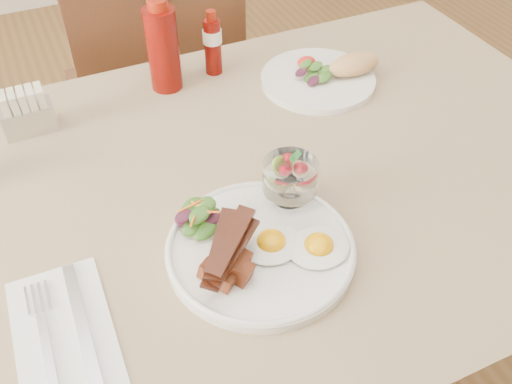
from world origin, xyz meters
The scene contains 12 objects.
table centered at (0.00, 0.00, 0.66)m, with size 1.33×0.88×0.75m.
chair_far centered at (0.00, 0.66, 0.52)m, with size 0.42×0.42×0.93m.
main_plate centered at (-0.07, -0.15, 0.76)m, with size 0.28×0.28×0.02m, color white.
fried_eggs centered at (-0.03, -0.18, 0.78)m, with size 0.16×0.13×0.03m.
bacon_potato_pile centered at (-0.13, -0.17, 0.80)m, with size 0.11×0.12×0.06m.
side_salad centered at (-0.14, -0.08, 0.79)m, with size 0.08×0.08×0.04m.
fruit_cup centered at (0.01, -0.08, 0.82)m, with size 0.09×0.09×0.09m.
second_plate centered at (0.25, 0.21, 0.77)m, with size 0.25×0.24×0.06m.
ketchup_bottle centered at (-0.06, 0.33, 0.84)m, with size 0.08×0.08×0.19m.
hot_sauce_bottle centered at (0.05, 0.34, 0.82)m, with size 0.04×0.04×0.14m.
sugar_caddy centered at (-0.33, 0.30, 0.79)m, with size 0.09×0.05×0.09m.
napkin_cutlery centered at (-0.36, -0.17, 0.75)m, with size 0.13×0.23×0.01m.
Camera 1 is at (-0.30, -0.65, 1.40)m, focal length 40.00 mm.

